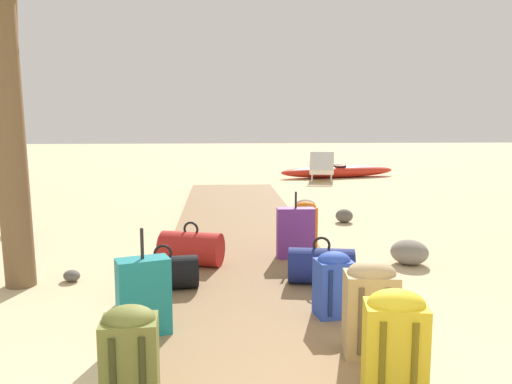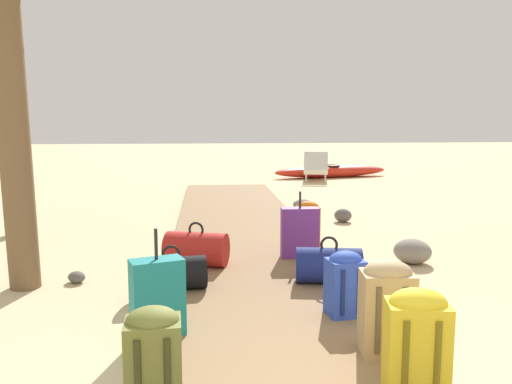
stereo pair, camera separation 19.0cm
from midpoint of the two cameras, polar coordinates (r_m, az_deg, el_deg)
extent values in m
plane|color=#D1BA8C|center=(6.12, -0.29, -7.13)|extent=(60.00, 60.00, 0.00)
cube|color=olive|center=(7.13, -0.84, -4.65)|extent=(1.80, 10.51, 0.08)
cube|color=#6B2D84|center=(5.78, 5.23, -4.43)|extent=(0.41, 0.17, 0.55)
cylinder|color=black|center=(5.72, 5.28, -0.85)|extent=(0.02, 0.02, 0.18)
cube|color=orange|center=(6.39, 6.19, -3.67)|extent=(0.27, 0.19, 0.46)
ellipsoid|color=orange|center=(6.35, 6.23, -1.62)|extent=(0.26, 0.18, 0.14)
cylinder|color=#70380C|center=(6.29, 5.74, -3.85)|extent=(0.04, 0.04, 0.37)
cylinder|color=#70380C|center=(6.31, 6.95, -3.83)|extent=(0.04, 0.04, 0.37)
cube|color=#2847B7|center=(4.16, 9.68, -10.20)|extent=(0.30, 0.26, 0.44)
ellipsoid|color=#2847B7|center=(4.10, 9.75, -7.29)|extent=(0.28, 0.25, 0.13)
cylinder|color=navy|center=(4.04, 9.40, -10.76)|extent=(0.04, 0.04, 0.35)
cylinder|color=navy|center=(4.09, 11.17, -10.58)|extent=(0.04, 0.04, 0.35)
cylinder|color=navy|center=(4.94, 8.17, -7.93)|extent=(0.65, 0.43, 0.33)
torus|color=black|center=(4.90, 8.22, -5.73)|extent=(0.17, 0.05, 0.16)
cube|color=gold|center=(3.07, 16.55, -16.25)|extent=(0.36, 0.29, 0.53)
ellipsoid|color=gold|center=(2.97, 16.75, -11.58)|extent=(0.34, 0.27, 0.16)
cylinder|color=#6D5E11|center=(2.95, 15.38, -17.23)|extent=(0.04, 0.04, 0.42)
cylinder|color=#6D5E11|center=(2.98, 18.60, -17.08)|extent=(0.04, 0.04, 0.42)
cylinder|color=red|center=(5.52, -6.04, -6.11)|extent=(0.71, 0.52, 0.35)
torus|color=black|center=(5.48, -6.07, -4.04)|extent=(0.16, 0.07, 0.16)
cube|color=olive|center=(2.93, -11.55, -17.75)|extent=(0.30, 0.26, 0.48)
ellipsoid|color=olive|center=(2.84, -11.68, -13.36)|extent=(0.29, 0.25, 0.14)
cylinder|color=#333516|center=(2.83, -13.26, -18.78)|extent=(0.04, 0.04, 0.38)
cylinder|color=#333516|center=(2.82, -10.19, -18.80)|extent=(0.04, 0.04, 0.38)
cube|color=#197A7F|center=(3.82, -10.64, -11.04)|extent=(0.40, 0.30, 0.54)
cylinder|color=black|center=(3.72, -10.79, -5.49)|extent=(0.02, 0.02, 0.21)
cube|color=tan|center=(3.55, 13.79, -12.70)|extent=(0.35, 0.28, 0.54)
ellipsoid|color=tan|center=(3.47, 13.93, -8.55)|extent=(0.33, 0.27, 0.16)
cylinder|color=brown|center=(3.42, 12.87, -13.49)|extent=(0.04, 0.04, 0.43)
cylinder|color=brown|center=(3.45, 15.60, -13.36)|extent=(0.04, 0.04, 0.43)
cylinder|color=black|center=(4.79, -8.87, -8.65)|extent=(0.64, 0.37, 0.30)
torus|color=black|center=(4.75, -8.91, -6.59)|extent=(0.17, 0.04, 0.16)
cylinder|color=brown|center=(5.27, -24.37, 7.73)|extent=(0.28, 0.45, 3.28)
cylinder|color=brown|center=(8.09, -24.28, 10.88)|extent=(0.20, 0.54, 4.22)
cube|color=white|center=(13.96, 7.56, 2.31)|extent=(0.89, 1.50, 0.08)
cube|color=white|center=(13.35, 7.54, 3.27)|extent=(0.70, 0.64, 0.47)
cylinder|color=silver|center=(14.54, 6.65, 1.95)|extent=(0.04, 0.04, 0.22)
cylinder|color=silver|center=(14.53, 8.54, 1.91)|extent=(0.04, 0.04, 0.22)
cylinder|color=silver|center=(13.43, 6.48, 1.47)|extent=(0.04, 0.04, 0.22)
cylinder|color=silver|center=(13.42, 8.53, 1.43)|extent=(0.04, 0.04, 0.22)
ellipsoid|color=red|center=(14.76, 9.21, 2.21)|extent=(3.39, 1.36, 0.33)
torus|color=black|center=(14.75, 9.22, 2.79)|extent=(0.58, 0.58, 0.05)
ellipsoid|color=gray|center=(6.10, 17.12, -6.24)|extent=(0.55, 0.55, 0.27)
ellipsoid|color=#5B5651|center=(5.53, -18.36, -8.59)|extent=(0.24, 0.25, 0.11)
ellipsoid|color=#5B5651|center=(8.31, 10.17, -2.56)|extent=(0.29, 0.29, 0.21)
ellipsoid|color=gray|center=(9.31, 5.94, -1.40)|extent=(0.38, 0.33, 0.19)
camera|label=1|loc=(0.10, 90.72, -0.10)|focal=36.99mm
camera|label=2|loc=(0.10, -89.28, 0.10)|focal=36.99mm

